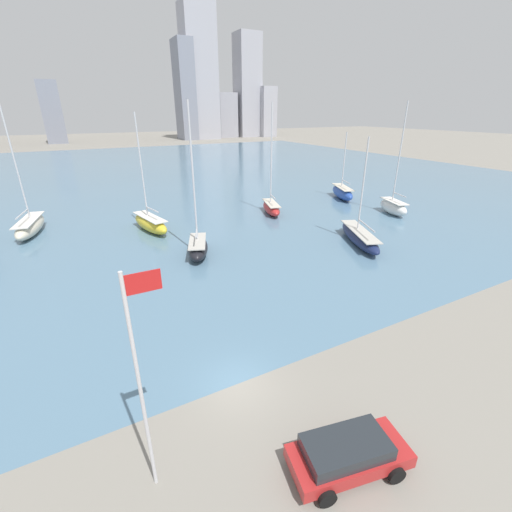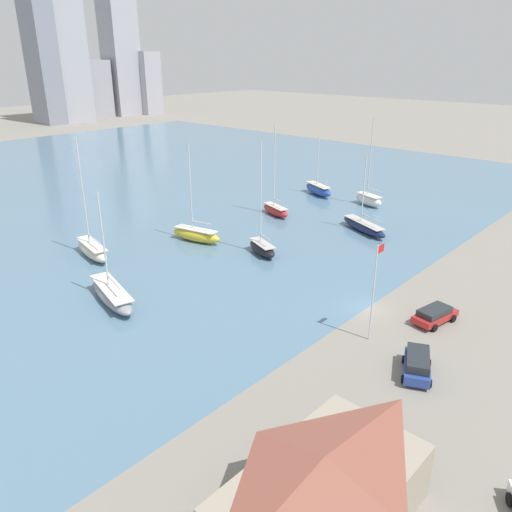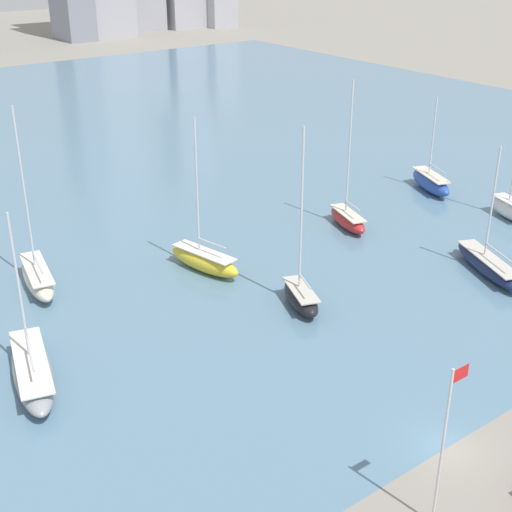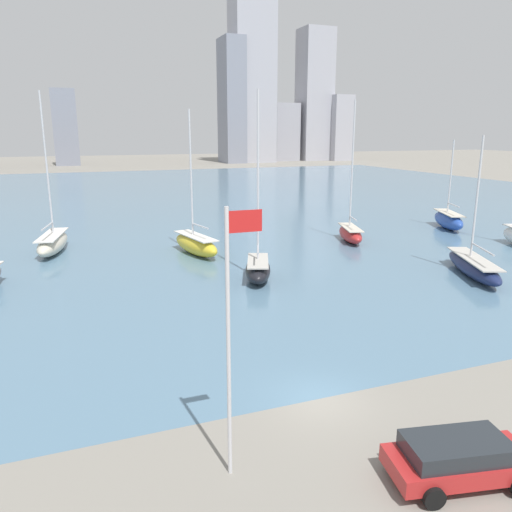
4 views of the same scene
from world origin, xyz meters
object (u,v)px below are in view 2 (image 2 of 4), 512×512
Objects in this scene: sailboat_white at (369,199)px; parked_wagon_red at (435,314)px; sailboat_yellow at (196,234)px; sailboat_navy at (364,226)px; sailboat_blue at (318,189)px; parked_suv_blue at (417,364)px; sailboat_cream at (92,249)px; sailboat_red at (275,209)px; boat_shed at (323,493)px; sailboat_black at (262,247)px; sailboat_gray at (112,294)px; flag_pole at (374,289)px.

sailboat_white is 41.60m from parked_wagon_red.
sailboat_yellow is 0.91× the size of sailboat_white.
sailboat_blue is (12.76, 17.50, 0.23)m from sailboat_navy.
sailboat_blue reaches higher than parked_suv_blue.
sailboat_white is (0.12, -10.75, 0.06)m from sailboat_blue.
sailboat_navy is 0.74× the size of sailboat_cream.
parked_wagon_red is (-16.75, -34.78, -0.10)m from sailboat_red.
sailboat_black is (28.77, 29.96, -1.56)m from boat_shed.
sailboat_blue is at bearing -8.62° from sailboat_yellow.
sailboat_white reaches higher than boat_shed.
sailboat_navy is at bearing 4.29° from sailboat_black.
sailboat_cream is at bearing -162.44° from sailboat_blue.
sailboat_navy is at bearing -63.30° from sailboat_red.
sailboat_red is 2.89× the size of parked_suv_blue.
sailboat_black is at bearing -34.38° from sailboat_cream.
sailboat_gray is 36.44m from sailboat_red.
sailboat_black is at bearing 6.98° from sailboat_gray.
sailboat_gray reaches higher than sailboat_blue.
sailboat_cream is (5.48, 13.14, 0.12)m from sailboat_gray.
sailboat_cream reaches higher than sailboat_white.
sailboat_blue is 0.71× the size of sailboat_white.
sailboat_navy is 2.22× the size of parked_suv_blue.
parked_wagon_red is (-19.31, -19.60, 0.04)m from sailboat_navy.
parked_wagon_red is (-2.14, -24.78, -0.12)m from sailboat_black.
sailboat_gray is at bearing 77.43° from boat_shed.
boat_shed is 21.38m from flag_pole.
flag_pole is 7.46m from parked_suv_blue.
boat_shed is 72.35m from sailboat_blue.
sailboat_black reaches higher than parked_wagon_red.
sailboat_navy is (45.94, 24.78, -1.72)m from boat_shed.
sailboat_white is at bearing 30.57° from flag_pole.
sailboat_yellow is 0.93× the size of sailboat_black.
sailboat_white is 30.09m from sailboat_black.
sailboat_black is 24.87m from parked_wagon_red.
sailboat_gray is 51.92m from sailboat_blue.
sailboat_navy is 17.94m from sailboat_black.
parked_suv_blue is (-28.68, -22.22, 0.16)m from sailboat_navy.
sailboat_yellow is at bearing -12.36° from sailboat_cream.
sailboat_red is at bearing 122.66° from sailboat_navy.
sailboat_navy is at bearing 146.62° from parked_wagon_red.
sailboat_gray is 1.05× the size of sailboat_navy.
sailboat_cream is 45.71m from sailboat_blue.
sailboat_cream is 22.35m from sailboat_black.
sailboat_gray is at bearing 115.88° from flag_pole.
sailboat_navy reaches higher than sailboat_blue.
sailboat_gray is 0.78× the size of sailboat_cream.
sailboat_gray reaches higher than boat_shed.
sailboat_blue is 2.08× the size of parked_suv_blue.
sailboat_yellow reaches higher than sailboat_navy.
flag_pole is at bearing 23.64° from boat_shed.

